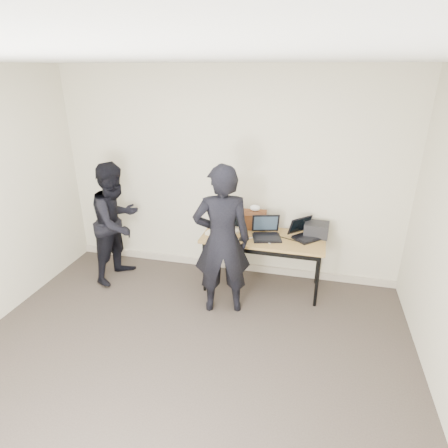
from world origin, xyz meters
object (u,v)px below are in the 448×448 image
(desk, at_px, (263,241))
(leather_satchel, at_px, (252,219))
(person_typist, at_px, (222,241))
(laptop_beige, at_px, (224,229))
(laptop_right, at_px, (305,233))
(person_observer, at_px, (117,222))
(laptop_center, at_px, (266,232))
(equipment_box, at_px, (316,229))

(desk, xyz_separation_m, leather_satchel, (-0.18, 0.23, 0.19))
(desk, distance_m, person_typist, 0.71)
(laptop_beige, height_order, leather_satchel, laptop_beige)
(desk, relative_size, laptop_beige, 3.57)
(desk, distance_m, laptop_beige, 0.51)
(laptop_right, height_order, person_observer, person_observer)
(laptop_center, relative_size, person_typist, 0.23)
(laptop_beige, height_order, laptop_right, laptop_beige)
(person_typist, bearing_deg, laptop_center, -142.52)
(laptop_center, bearing_deg, person_observer, 169.93)
(laptop_beige, distance_m, laptop_right, 1.00)
(laptop_center, relative_size, leather_satchel, 1.10)
(person_typist, bearing_deg, laptop_right, -158.74)
(laptop_center, relative_size, equipment_box, 1.41)
(laptop_beige, distance_m, person_observer, 1.40)
(leather_satchel, height_order, equipment_box, leather_satchel)
(laptop_right, xyz_separation_m, equipment_box, (0.13, 0.08, 0.03))
(laptop_beige, distance_m, leather_satchel, 0.39)
(equipment_box, xyz_separation_m, person_typist, (-1.02, -0.75, 0.07))
(laptop_center, height_order, equipment_box, laptop_center)
(laptop_beige, xyz_separation_m, leather_satchel, (0.32, 0.22, 0.07))
(desk, distance_m, leather_satchel, 0.34)
(laptop_beige, relative_size, laptop_right, 0.94)
(laptop_beige, xyz_separation_m, person_observer, (-1.39, -0.17, 0.02))
(leather_satchel, bearing_deg, desk, -56.56)
(desk, bearing_deg, laptop_beige, 179.42)
(desk, xyz_separation_m, person_observer, (-1.89, -0.15, 0.13))
(desk, bearing_deg, equipment_box, 17.65)
(leather_satchel, bearing_deg, laptop_right, -14.50)
(laptop_center, height_order, leather_satchel, laptop_center)
(desk, bearing_deg, laptop_center, 16.90)
(laptop_right, xyz_separation_m, leather_satchel, (-0.67, 0.12, 0.07))
(equipment_box, height_order, person_observer, person_observer)
(leather_satchel, bearing_deg, laptop_beige, -150.80)
(laptop_center, xyz_separation_m, person_typist, (-0.42, -0.56, 0.10))
(laptop_right, distance_m, leather_satchel, 0.69)
(laptop_right, height_order, person_typist, person_typist)
(equipment_box, relative_size, person_observer, 0.18)
(person_observer, bearing_deg, equipment_box, -69.60)
(laptop_center, relative_size, person_observer, 0.26)
(equipment_box, bearing_deg, laptop_right, -149.31)
(desk, height_order, leather_satchel, leather_satchel)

